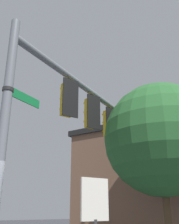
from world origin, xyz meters
TOP-DOWN VIEW (x-y plane):
  - signal_pole at (0.00, 0.00)m, footprint 0.22×0.22m
  - mast_arm at (2.88, 1.36)m, footprint 5.86×2.91m
  - traffic_light_nearest_pole at (2.12, 1.02)m, footprint 0.54×0.49m
  - traffic_light_mid_inner at (3.41, 1.63)m, footprint 0.54×0.49m
  - traffic_light_mid_outer at (4.70, 2.24)m, footprint 0.54×0.49m
  - street_name_sign at (0.30, 0.14)m, footprint 1.10×0.61m
  - storefront_building at (9.79, 3.90)m, footprint 8.82×10.26m
  - tree_by_storefront at (6.10, 0.92)m, footprint 4.23×4.23m
  - historical_marker at (1.42, -1.38)m, footprint 0.60×0.08m

SIDE VIEW (x-z plane):
  - historical_marker at x=1.42m, z-range 0.34..2.47m
  - storefront_building at x=9.79m, z-range 0.01..5.72m
  - signal_pole at x=0.00m, z-range 0.00..6.03m
  - tree_by_storefront at x=6.10m, z-range 0.97..7.15m
  - street_name_sign at x=0.30m, z-range 4.01..4.23m
  - traffic_light_nearest_pole at x=2.12m, z-range 4.10..5.41m
  - traffic_light_mid_inner at x=3.41m, z-range 4.10..5.41m
  - traffic_light_mid_outer at x=4.70m, z-range 4.10..5.41m
  - mast_arm at x=2.88m, z-range 5.45..5.66m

